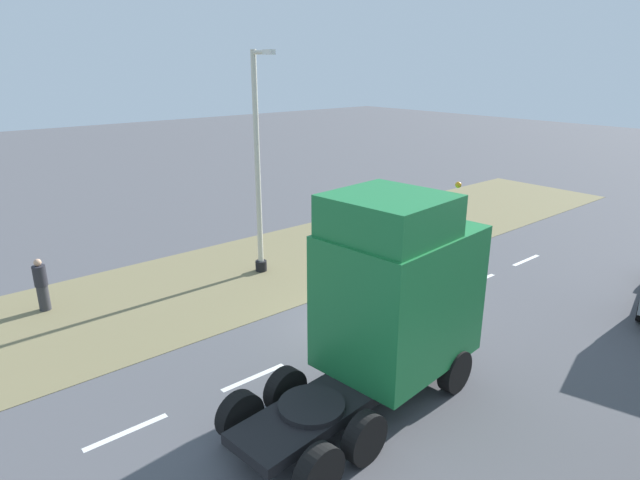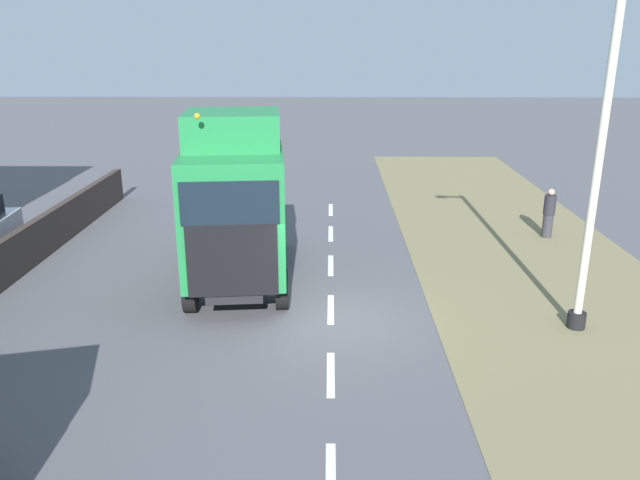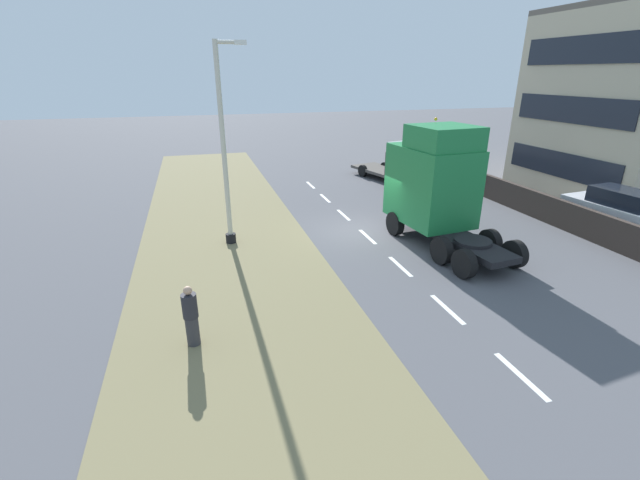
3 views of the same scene
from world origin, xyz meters
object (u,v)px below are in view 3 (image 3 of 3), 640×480
(parked_car, at_px, (618,212))
(pedestrian, at_px, (191,317))
(lamp_post, at_px, (226,159))
(lorry_cab, at_px, (435,185))
(flatbed_truck, at_px, (404,162))

(parked_car, height_order, pedestrian, parked_car)
(parked_car, distance_m, lamp_post, 17.09)
(parked_car, xyz_separation_m, pedestrian, (-18.18, -3.46, -0.14))
(parked_car, xyz_separation_m, lamp_post, (-16.51, 3.62, 2.55))
(lorry_cab, distance_m, flatbed_truck, 9.79)
(lamp_post, xyz_separation_m, pedestrian, (-1.68, -7.08, -2.69))
(pedestrian, bearing_deg, lorry_cab, 27.24)
(flatbed_truck, xyz_separation_m, lamp_post, (-11.53, -7.19, 2.11))
(lorry_cab, relative_size, parked_car, 1.41)
(flatbed_truck, distance_m, lamp_post, 13.76)
(parked_car, relative_size, lamp_post, 0.59)
(parked_car, bearing_deg, lorry_cab, 163.28)
(lorry_cab, xyz_separation_m, lamp_post, (-8.23, 1.98, 1.13))
(flatbed_truck, bearing_deg, parked_car, 100.20)
(lorry_cab, xyz_separation_m, flatbed_truck, (3.30, 9.17, -0.98))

